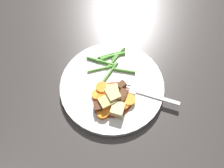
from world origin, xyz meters
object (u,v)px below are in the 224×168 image
(carrot_slice_5, at_px, (103,113))
(carrot_slice_7, at_px, (108,110))
(meat_chunk_4, at_px, (122,86))
(meat_chunk_2, at_px, (100,107))
(carrot_slice_4, at_px, (102,88))
(fork, at_px, (144,93))
(carrot_slice_6, at_px, (97,95))
(meat_chunk_3, at_px, (124,94))
(carrot_slice_3, at_px, (124,105))
(potato_chunk_2, at_px, (111,96))
(carrot_slice_2, at_px, (117,90))
(meat_chunk_0, at_px, (119,99))
(potato_chunk_3, at_px, (111,91))
(potato_chunk_1, at_px, (118,109))
(carrot_slice_0, at_px, (129,100))
(meat_chunk_1, at_px, (112,103))
(carrot_slice_1, at_px, (102,97))
(dinner_plate, at_px, (112,86))
(potato_chunk_0, at_px, (106,103))

(carrot_slice_5, height_order, carrot_slice_7, carrot_slice_7)
(meat_chunk_4, bearing_deg, meat_chunk_2, -44.78)
(carrot_slice_4, distance_m, fork, 0.11)
(carrot_slice_6, height_order, fork, carrot_slice_6)
(meat_chunk_3, distance_m, meat_chunk_4, 0.03)
(carrot_slice_3, distance_m, potato_chunk_2, 0.04)
(carrot_slice_2, relative_size, carrot_slice_6, 1.35)
(carrot_slice_3, xyz_separation_m, meat_chunk_0, (-0.02, -0.01, 0.00))
(potato_chunk_2, height_order, potato_chunk_3, potato_chunk_2)
(carrot_slice_4, distance_m, carrot_slice_5, 0.07)
(potato_chunk_1, relative_size, meat_chunk_3, 1.54)
(potato_chunk_2, distance_m, meat_chunk_2, 0.04)
(carrot_slice_6, distance_m, fork, 0.12)
(carrot_slice_0, relative_size, carrot_slice_5, 1.04)
(carrot_slice_3, xyz_separation_m, carrot_slice_5, (0.02, -0.05, 0.00))
(carrot_slice_2, height_order, meat_chunk_3, meat_chunk_3)
(carrot_slice_7, xyz_separation_m, meat_chunk_1, (-0.02, 0.01, 0.00))
(carrot_slice_2, distance_m, carrot_slice_3, 0.05)
(carrot_slice_6, relative_size, meat_chunk_2, 0.93)
(carrot_slice_3, relative_size, carrot_slice_7, 0.80)
(fork, bearing_deg, carrot_slice_1, -86.32)
(meat_chunk_0, xyz_separation_m, meat_chunk_1, (0.01, -0.02, 0.00))
(dinner_plate, height_order, potato_chunk_2, potato_chunk_2)
(meat_chunk_1, bearing_deg, dinner_plate, 177.87)
(meat_chunk_1, xyz_separation_m, meat_chunk_2, (0.01, -0.03, -0.00))
(carrot_slice_7, xyz_separation_m, fork, (-0.04, 0.10, -0.00))
(carrot_slice_0, bearing_deg, carrot_slice_1, -100.41)
(carrot_slice_0, bearing_deg, meat_chunk_1, -79.91)
(dinner_plate, xyz_separation_m, potato_chunk_0, (0.06, -0.02, 0.02))
(dinner_plate, relative_size, potato_chunk_1, 8.29)
(carrot_slice_1, bearing_deg, meat_chunk_1, 51.93)
(carrot_slice_3, distance_m, carrot_slice_5, 0.06)
(carrot_slice_1, relative_size, carrot_slice_3, 1.07)
(potato_chunk_1, distance_m, potato_chunk_2, 0.04)
(dinner_plate, bearing_deg, potato_chunk_3, -5.50)
(carrot_slice_6, xyz_separation_m, potato_chunk_2, (0.01, 0.04, 0.01))
(carrot_slice_4, xyz_separation_m, potato_chunk_3, (0.01, 0.02, 0.00))
(carrot_slice_3, bearing_deg, fork, 120.97)
(carrot_slice_6, bearing_deg, carrot_slice_0, 76.59)
(meat_chunk_1, height_order, meat_chunk_4, meat_chunk_1)
(carrot_slice_7, bearing_deg, potato_chunk_0, -168.89)
(carrot_slice_7, distance_m, meat_chunk_3, 0.06)
(carrot_slice_5, bearing_deg, potato_chunk_3, 157.38)
(potato_chunk_3, bearing_deg, potato_chunk_1, 13.95)
(potato_chunk_2, relative_size, meat_chunk_2, 1.28)
(potato_chunk_3, bearing_deg, potato_chunk_2, -4.61)
(meat_chunk_2, bearing_deg, meat_chunk_0, 111.22)
(potato_chunk_3, distance_m, meat_chunk_4, 0.03)
(carrot_slice_7, distance_m, meat_chunk_1, 0.02)
(carrot_slice_6, relative_size, meat_chunk_1, 1.00)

